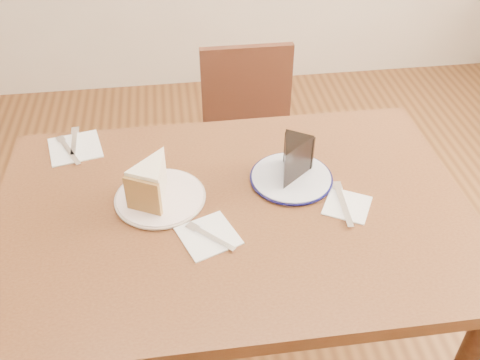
{
  "coord_description": "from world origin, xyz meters",
  "views": [
    {
      "loc": [
        -0.12,
        -0.99,
        1.67
      ],
      "look_at": [
        0.02,
        0.05,
        0.8
      ],
      "focal_mm": 40.0,
      "sensor_mm": 36.0,
      "label": 1
    }
  ],
  "objects_px": {
    "carrot_cake": "(155,180)",
    "chair_far": "(251,149)",
    "plate_cream": "(160,198)",
    "chocolate_cake": "(292,162)",
    "table": "(234,235)",
    "plate_navy": "(291,178)"
  },
  "relations": [
    {
      "from": "chair_far",
      "to": "table",
      "type": "bearing_deg",
      "value": 77.47
    },
    {
      "from": "plate_cream",
      "to": "carrot_cake",
      "type": "bearing_deg",
      "value": 129.89
    },
    {
      "from": "plate_navy",
      "to": "carrot_cake",
      "type": "distance_m",
      "value": 0.36
    },
    {
      "from": "chair_far",
      "to": "plate_cream",
      "type": "height_order",
      "value": "chair_far"
    },
    {
      "from": "chocolate_cake",
      "to": "plate_navy",
      "type": "bearing_deg",
      "value": -119.33
    },
    {
      "from": "plate_cream",
      "to": "chocolate_cake",
      "type": "distance_m",
      "value": 0.35
    },
    {
      "from": "plate_cream",
      "to": "table",
      "type": "bearing_deg",
      "value": -17.25
    },
    {
      "from": "plate_cream",
      "to": "carrot_cake",
      "type": "relative_size",
      "value": 1.78
    },
    {
      "from": "table",
      "to": "plate_navy",
      "type": "relative_size",
      "value": 5.66
    },
    {
      "from": "plate_navy",
      "to": "chocolate_cake",
      "type": "bearing_deg",
      "value": -150.88
    },
    {
      "from": "chair_far",
      "to": "carrot_cake",
      "type": "bearing_deg",
      "value": 60.01
    },
    {
      "from": "chair_far",
      "to": "chocolate_cake",
      "type": "relative_size",
      "value": 7.39
    },
    {
      "from": "chair_far",
      "to": "plate_cream",
      "type": "bearing_deg",
      "value": 60.97
    },
    {
      "from": "plate_cream",
      "to": "carrot_cake",
      "type": "height_order",
      "value": "carrot_cake"
    },
    {
      "from": "chair_far",
      "to": "carrot_cake",
      "type": "height_order",
      "value": "carrot_cake"
    },
    {
      "from": "plate_navy",
      "to": "chocolate_cake",
      "type": "distance_m",
      "value": 0.05
    },
    {
      "from": "carrot_cake",
      "to": "chair_far",
      "type": "bearing_deg",
      "value": 86.42
    },
    {
      "from": "table",
      "to": "chocolate_cake",
      "type": "xyz_separation_m",
      "value": [
        0.16,
        0.09,
        0.16
      ]
    },
    {
      "from": "plate_cream",
      "to": "chocolate_cake",
      "type": "height_order",
      "value": "chocolate_cake"
    },
    {
      "from": "plate_cream",
      "to": "chair_far",
      "type": "bearing_deg",
      "value": 60.71
    },
    {
      "from": "table",
      "to": "chair_far",
      "type": "height_order",
      "value": "chair_far"
    },
    {
      "from": "chair_far",
      "to": "chocolate_cake",
      "type": "height_order",
      "value": "chocolate_cake"
    }
  ]
}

